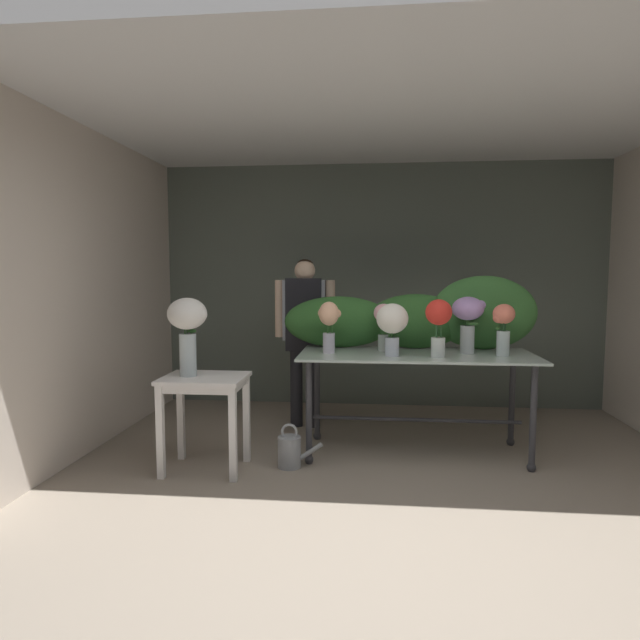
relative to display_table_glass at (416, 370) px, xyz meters
The scene contains 16 objects.
ground_plane 0.76m from the display_table_glass, behind, with size 7.67×7.67×0.00m, color gray.
wall_back 1.84m from the display_table_glass, 99.28° to the left, with size 4.99×0.12×2.70m, color slate.
wall_left 2.85m from the display_table_glass, behind, with size 0.12×3.61×2.70m, color beige.
ceiling_slab 2.07m from the display_table_glass, behind, with size 5.11×3.61×0.12m, color silver.
display_table_glass is the anchor object (origin of this frame).
side_table_white 1.70m from the display_table_glass, 162.40° to the right, with size 0.62×0.50×0.72m.
florist 1.27m from the display_table_glass, 145.27° to the left, with size 0.58×0.24×1.63m.
foliage_backdrop 0.50m from the display_table_glass, 80.65° to the left, with size 2.17×0.28×0.63m.
vase_peach_anemones 0.82m from the display_table_glass, behind, with size 0.19×0.17×0.42m.
vase_scarlet_carnations 0.50m from the display_table_glass, 52.70° to the right, with size 0.20×0.20×0.45m.
vase_coral_peonies 0.77m from the display_table_glass, ahead, with size 0.17×0.17×0.41m.
vase_lilac_snapdragons 0.61m from the display_table_glass, ahead, with size 0.27×0.26×0.46m.
vase_ivory_lilies 0.47m from the display_table_glass, 143.73° to the right, with size 0.25×0.25×0.42m.
vase_blush_hydrangea 0.48m from the display_table_glass, 159.13° to the left, with size 0.17×0.17×0.40m.
vase_white_roses_tall 1.86m from the display_table_glass, 163.55° to the right, with size 0.31×0.29×0.59m.
watering_can 1.21m from the display_table_glass, 157.78° to the right, with size 0.35×0.18×0.34m.
Camera 1 is at (-0.08, -2.58, 1.51)m, focal length 29.87 mm.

